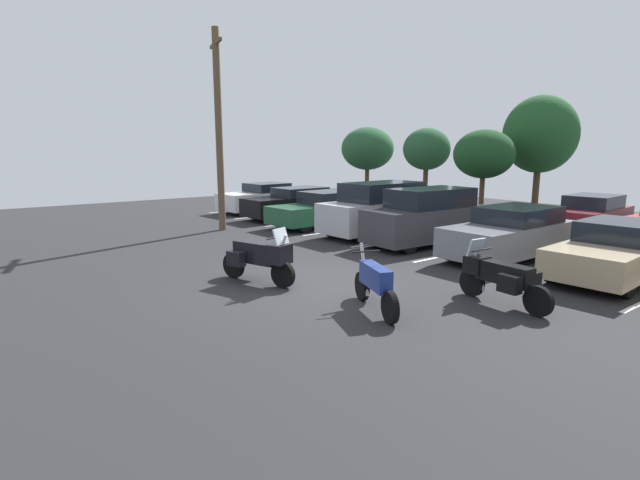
{
  "coord_description": "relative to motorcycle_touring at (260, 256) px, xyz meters",
  "views": [
    {
      "loc": [
        9.45,
        -6.58,
        3.28
      ],
      "look_at": [
        -1.03,
        1.43,
        0.78
      ],
      "focal_mm": 27.23,
      "sensor_mm": 36.0,
      "label": 1
    }
  ],
  "objects": [
    {
      "name": "ground",
      "position": [
        0.63,
        0.72,
        -0.73
      ],
      "size": [
        44.0,
        44.0,
        0.1
      ],
      "primitive_type": "cube",
      "color": "#262628"
    },
    {
      "name": "motorcycle_touring",
      "position": [
        0.0,
        0.0,
        0.0
      ],
      "size": [
        2.2,
        1.16,
        1.44
      ],
      "color": "black",
      "rests_on": "ground"
    },
    {
      "name": "motorcycle_second",
      "position": [
        3.2,
        0.81,
        -0.12
      ],
      "size": [
        2.03,
        0.95,
        1.27
      ],
      "color": "black",
      "rests_on": "ground"
    },
    {
      "name": "motorcycle_third",
      "position": [
        4.53,
        3.19,
        -0.06
      ],
      "size": [
        2.25,
        0.9,
        1.33
      ],
      "color": "black",
      "rests_on": "ground"
    },
    {
      "name": "parking_stripes",
      "position": [
        -0.6,
        7.04,
        -0.68
      ],
      "size": [
        25.15,
        4.71,
        0.01
      ],
      "color": "silver",
      "rests_on": "ground"
    },
    {
      "name": "car_white",
      "position": [
        -11.93,
        7.26,
        0.03
      ],
      "size": [
        2.28,
        4.8,
        1.48
      ],
      "color": "white",
      "rests_on": "ground"
    },
    {
      "name": "car_black",
      "position": [
        -8.98,
        7.15,
        0.04
      ],
      "size": [
        2.0,
        4.87,
        1.44
      ],
      "color": "black",
      "rests_on": "ground"
    },
    {
      "name": "car_green",
      "position": [
        -6.19,
        6.81,
        0.04
      ],
      "size": [
        2.19,
        4.85,
        1.47
      ],
      "color": "#235638",
      "rests_on": "ground"
    },
    {
      "name": "car_silver",
      "position": [
        -3.22,
        7.08,
        0.32
      ],
      "size": [
        2.04,
        4.58,
        2.0
      ],
      "color": "#B7B7BC",
      "rests_on": "ground"
    },
    {
      "name": "car_charcoal",
      "position": [
        -0.79,
        7.08,
        0.27
      ],
      "size": [
        1.95,
        4.64,
        1.94
      ],
      "color": "#38383D",
      "rests_on": "ground"
    },
    {
      "name": "car_grey",
      "position": [
        2.18,
        7.38,
        0.08
      ],
      "size": [
        1.9,
        4.63,
        1.55
      ],
      "color": "slate",
      "rests_on": "ground"
    },
    {
      "name": "car_tan",
      "position": [
        5.07,
        7.47,
        0.02
      ],
      "size": [
        2.16,
        4.69,
        1.44
      ],
      "color": "tan",
      "rests_on": "ground"
    },
    {
      "name": "car_far_maroon",
      "position": [
        1.55,
        14.11,
        0.05
      ],
      "size": [
        2.06,
        4.38,
        1.48
      ],
      "color": "maroon",
      "rests_on": "ground"
    },
    {
      "name": "utility_pole",
      "position": [
        -7.88,
        2.86,
        3.36
      ],
      "size": [
        1.77,
        0.56,
        7.82
      ],
      "color": "brown",
      "rests_on": "ground"
    },
    {
      "name": "tree_rear",
      "position": [
        -11.14,
        19.1,
        2.53
      ],
      "size": [
        3.04,
        3.04,
        4.58
      ],
      "color": "#4C3823",
      "rests_on": "ground"
    },
    {
      "name": "tree_center_left",
      "position": [
        -16.84,
        19.17,
        2.57
      ],
      "size": [
        3.88,
        3.88,
        4.82
      ],
      "color": "#4C3823",
      "rests_on": "ground"
    },
    {
      "name": "tree_left",
      "position": [
        -5.65,
        17.34,
        2.28
      ],
      "size": [
        3.25,
        3.25,
        4.28
      ],
      "color": "#4C3823",
      "rests_on": "ground"
    },
    {
      "name": "tree_right",
      "position": [
        -4.86,
        21.52,
        3.37
      ],
      "size": [
        4.14,
        4.14,
        6.26
      ],
      "color": "#4C3823",
      "rests_on": "ground"
    }
  ]
}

